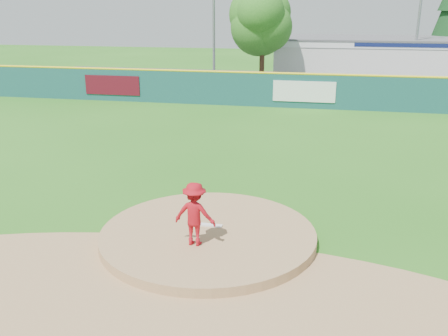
% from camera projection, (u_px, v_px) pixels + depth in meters
% --- Properties ---
extents(ground, '(120.00, 120.00, 0.00)m').
position_uv_depth(ground, '(208.00, 240.00, 12.81)').
color(ground, '#286B19').
rests_on(ground, ground).
extents(pitchers_mound, '(5.50, 5.50, 0.50)m').
position_uv_depth(pitchers_mound, '(208.00, 240.00, 12.81)').
color(pitchers_mound, '#9E774C').
rests_on(pitchers_mound, ground).
extents(pitching_rubber, '(0.60, 0.15, 0.04)m').
position_uv_depth(pitching_rubber, '(211.00, 225.00, 13.00)').
color(pitching_rubber, white).
rests_on(pitching_rubber, pitchers_mound).
extents(infield_dirt_arc, '(15.40, 15.40, 0.01)m').
position_uv_depth(infield_dirt_arc, '(173.00, 304.00, 10.01)').
color(infield_dirt_arc, '#9E774C').
rests_on(infield_dirt_arc, ground).
extents(parking_lot, '(44.00, 16.00, 0.02)m').
position_uv_depth(parking_lot, '(291.00, 85.00, 37.94)').
color(parking_lot, '#38383A').
rests_on(parking_lot, ground).
extents(pitcher, '(1.04, 0.65, 1.56)m').
position_uv_depth(pitcher, '(195.00, 214.00, 11.79)').
color(pitcher, '#A40E18').
rests_on(pitcher, pitchers_mound).
extents(van, '(5.77, 3.39, 1.51)m').
position_uv_depth(van, '(233.00, 83.00, 33.45)').
color(van, white).
rests_on(van, parking_lot).
extents(pool_building_grp, '(15.20, 8.20, 3.31)m').
position_uv_depth(pool_building_grp, '(370.00, 58.00, 40.92)').
color(pool_building_grp, silver).
rests_on(pool_building_grp, ground).
extents(fence_banners, '(15.51, 0.04, 1.20)m').
position_uv_depth(fence_banners, '(204.00, 88.00, 30.06)').
color(fence_banners, '#530B18').
rests_on(fence_banners, ground).
extents(playground_slide, '(0.88, 2.49, 1.37)m').
position_uv_depth(playground_slide, '(121.00, 78.00, 36.54)').
color(playground_slide, '#1B21ED').
rests_on(playground_slide, ground).
extents(outfield_fence, '(40.00, 0.14, 2.07)m').
position_uv_depth(outfield_fence, '(280.00, 89.00, 29.23)').
color(outfield_fence, '#164848').
rests_on(outfield_fence, ground).
extents(deciduous_tree, '(5.60, 5.60, 7.36)m').
position_uv_depth(deciduous_tree, '(263.00, 24.00, 35.06)').
color(deciduous_tree, '#382314').
rests_on(deciduous_tree, ground).
extents(light_pole_left, '(1.75, 0.25, 11.00)m').
position_uv_depth(light_pole_left, '(214.00, 1.00, 37.24)').
color(light_pole_left, gray).
rests_on(light_pole_left, ground).
extents(light_pole_right, '(1.75, 0.25, 10.00)m').
position_uv_depth(light_pole_right, '(420.00, 9.00, 36.35)').
color(light_pole_right, gray).
rests_on(light_pole_right, ground).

